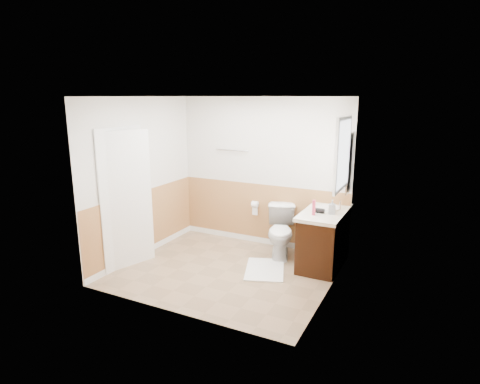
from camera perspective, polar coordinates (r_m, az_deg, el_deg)
The scene contains 32 objects.
floor at distance 6.02m, azimuth -1.95°, elevation -11.12°, with size 3.00×3.00×0.00m, color #8C7051.
ceiling at distance 5.47m, azimuth -2.16°, elevation 13.44°, with size 3.00×3.00×0.00m, color white.
wall_back at distance 6.76m, azimuth 3.21°, elevation 2.78°, with size 3.00×3.00×0.00m, color silver.
wall_front at distance 4.55m, azimuth -9.88°, elevation -2.75°, with size 3.00×3.00×0.00m, color silver.
wall_left at distance 6.45m, azimuth -13.87°, elevation 1.88°, with size 3.00×3.00×0.00m, color silver.
wall_right at distance 5.09m, azimuth 12.98°, elevation -1.14°, with size 3.00×3.00×0.00m, color silver.
wainscot_back at distance 6.92m, azimuth 3.09°, elevation -3.34°, with size 3.00×3.00×0.00m, color #BB7A4A.
wainscot_front at distance 4.82m, azimuth -9.43°, elevation -11.30°, with size 3.00×3.00×0.00m, color #BB7A4A.
wainscot_left at distance 6.63m, azimuth -13.42°, elevation -4.49°, with size 2.60×2.60×0.00m, color #BB7A4A.
wainscot_right at distance 5.33m, azimuth 12.42°, elevation -8.96°, with size 2.60×2.60×0.00m, color #BB7A4A.
toilet at distance 6.45m, azimuth 5.85°, elevation -5.66°, with size 0.44×0.78×0.79m, color white.
bath_mat at distance 6.03m, azimuth 3.55°, elevation -10.95°, with size 0.55×0.80×0.02m, color white.
vanity_cabinet at distance 6.20m, azimuth 11.86°, elevation -6.66°, with size 0.55×1.10×0.80m, color black.
vanity_knob_left at distance 6.13m, azimuth 8.97°, elevation -5.26°, with size 0.03×0.03×0.03m, color silver.
vanity_knob_right at distance 6.31m, azimuth 9.53°, elevation -4.73°, with size 0.03×0.03×0.03m, color silver.
countertop at distance 6.07m, azimuth 11.97°, elevation -2.87°, with size 0.60×1.15×0.05m, color white.
sink_basin at distance 6.20m, azimuth 12.43°, elevation -2.22°, with size 0.36×0.36×0.02m, color white.
faucet at distance 6.14m, azimuth 14.08°, elevation -1.87°, with size 0.02×0.02×0.14m, color silver.
lotion_bottle at distance 5.79m, azimuth 10.46°, elevation -2.21°, with size 0.05×0.05×0.22m, color #BF314E.
soap_dispenser at distance 5.91m, azimuth 12.99°, elevation -2.06°, with size 0.09×0.10×0.21m, color #8D95A0.
hair_dryer_body at distance 5.93m, azimuth 11.29°, elevation -2.61°, with size 0.07×0.07×0.14m, color black.
hair_dryer_handle at distance 5.94m, azimuth 10.96°, elevation -2.89°, with size 0.03×0.03×0.07m, color black.
mirror_panel at distance 6.09m, azimuth 15.38°, elevation 3.99°, with size 0.02×0.35×0.90m, color silver.
window_frame at distance 5.56m, azimuth 14.40°, elevation 5.27°, with size 0.04×0.80×1.00m, color white.
window_glass at distance 5.56m, azimuth 14.56°, elevation 5.26°, with size 0.01×0.70×0.90m, color white.
door at distance 6.10m, azimuth -15.73°, elevation -1.10°, with size 0.05×0.80×2.04m, color white.
door_frame at distance 6.15m, azimuth -16.27°, elevation -0.92°, with size 0.02×0.92×2.10m, color white.
door_knob at distance 6.32m, azimuth -13.30°, elevation -1.10°, with size 0.06×0.06×0.06m, color silver.
towel_bar at distance 6.89m, azimuth -1.15°, elevation 5.96°, with size 0.02×0.02×0.62m, color silver.
tp_holder_bar at distance 6.86m, azimuth 2.14°, elevation -1.77°, with size 0.02×0.02×0.14m, color silver.
tp_roll at distance 6.86m, azimuth 2.14°, elevation -1.77°, with size 0.11×0.11×0.10m, color white.
tp_sheet at distance 6.88m, azimuth 2.14°, elevation -2.65°, with size 0.10×0.01×0.16m, color white.
Camera 1 is at (2.61, -4.80, 2.51)m, focal length 29.97 mm.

